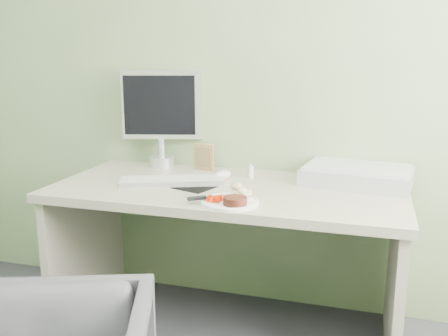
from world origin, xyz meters
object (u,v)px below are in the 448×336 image
(monitor, at_px, (162,113))
(plate, at_px, (230,202))
(scanner, at_px, (357,176))
(desk, at_px, (227,224))

(monitor, bearing_deg, plate, -61.54)
(scanner, relative_size, monitor, 0.96)
(plate, bearing_deg, scanner, 44.20)
(desk, height_order, scanner, scanner)
(monitor, bearing_deg, scanner, -20.44)
(plate, relative_size, scanner, 0.49)
(desk, height_order, plate, plate)
(plate, bearing_deg, monitor, 133.41)
(plate, bearing_deg, desk, 108.48)
(plate, distance_m, monitor, 0.83)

